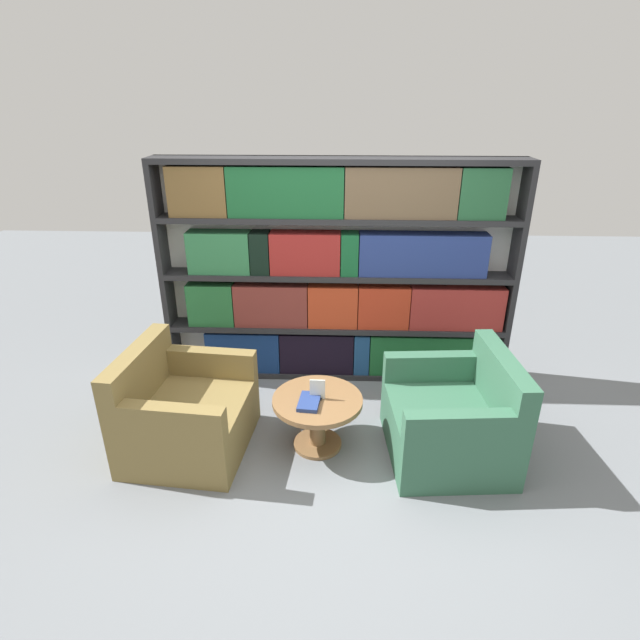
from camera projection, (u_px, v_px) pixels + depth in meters
name	position (u px, v px, depth m)	size (l,w,h in m)	color
ground_plane	(333.00, 467.00, 3.78)	(14.00, 14.00, 0.00)	slate
bookshelf	(339.00, 275.00, 4.64)	(3.26, 0.30, 2.09)	silver
armchair_left	(185.00, 415.00, 3.90)	(0.96, 1.03, 0.84)	olive
armchair_right	(453.00, 421.00, 3.82)	(0.94, 1.01, 0.84)	#336047
coffee_table	(317.00, 412.00, 3.89)	(0.70, 0.70, 0.44)	brown
table_sign	(317.00, 391.00, 3.80)	(0.12, 0.06, 0.16)	black
stray_book	(309.00, 402.00, 3.76)	(0.18, 0.26, 0.03)	navy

